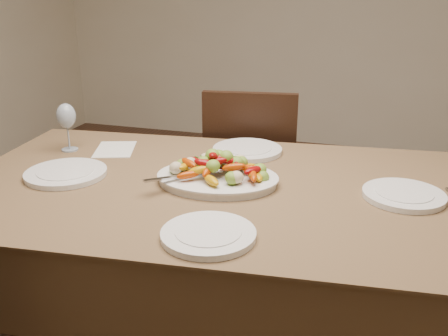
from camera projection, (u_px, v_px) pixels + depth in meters
dining_table at (224, 282)px, 1.81m from camera, size 1.93×1.21×0.76m
chair_far at (252, 178)px, 2.50m from camera, size 0.48×0.48×0.95m
serving_platter at (217, 180)px, 1.69m from camera, size 0.43×0.33×0.02m
roasted_vegetables at (217, 164)px, 1.67m from camera, size 0.35×0.25×0.09m
serving_spoon at (196, 172)px, 1.65m from camera, size 0.26×0.22×0.03m
plate_left at (66, 173)px, 1.76m from camera, size 0.28×0.28×0.02m
plate_right at (404, 195)px, 1.58m from camera, size 0.26×0.26×0.02m
plate_far at (247, 150)px, 2.00m from camera, size 0.28×0.28×0.02m
plate_near at (208, 235)px, 1.33m from camera, size 0.26×0.26×0.02m
wine_glass at (67, 126)px, 1.99m from camera, size 0.08×0.08×0.20m
menu_card at (115, 149)px, 2.03m from camera, size 0.21×0.25×0.00m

